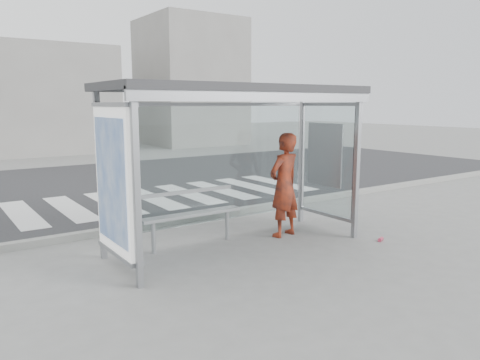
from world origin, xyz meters
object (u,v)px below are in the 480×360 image
bus_shelter (216,126)px  bench (191,214)px  soda_can (381,239)px  person (284,185)px

bus_shelter → bench: size_ratio=2.40×
bus_shelter → soda_can: (2.57, -1.18, -1.95)m
bench → soda_can: size_ratio=14.42×
soda_can → bench: bearing=149.9°
bus_shelter → person: size_ratio=2.32×
person → soda_can: person is taller
bus_shelter → person: (1.42, 0.03, -1.07)m
bus_shelter → soda_can: bearing=-24.7°
bench → soda_can: bearing=-30.1°
bus_shelter → person: 1.78m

